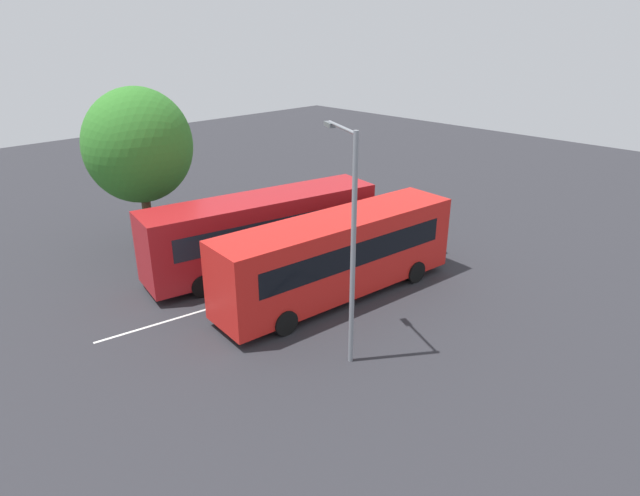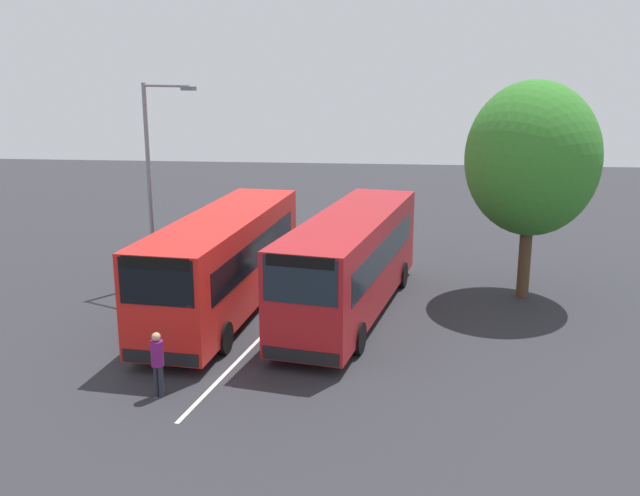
% 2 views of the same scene
% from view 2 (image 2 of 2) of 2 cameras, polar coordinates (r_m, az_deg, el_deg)
% --- Properties ---
extents(ground_plane, '(77.59, 77.59, 0.00)m').
position_cam_2_polar(ground_plane, '(24.59, -2.60, -4.99)').
color(ground_plane, '#2B2B30').
extents(bus_far_left, '(10.89, 3.42, 3.37)m').
position_cam_2_polar(bus_far_left, '(23.98, -7.69, -1.00)').
color(bus_far_left, red).
rests_on(bus_far_left, ground).
extents(bus_center_left, '(10.95, 4.39, 3.37)m').
position_cam_2_polar(bus_center_left, '(23.78, 2.50, -1.01)').
color(bus_center_left, '#AD191E').
rests_on(bus_center_left, ground).
extents(pedestrian, '(0.43, 0.43, 1.72)m').
position_cam_2_polar(pedestrian, '(18.48, -12.91, -8.66)').
color(pedestrian, '#232833').
rests_on(pedestrian, ground).
extents(street_lamp, '(1.19, 2.30, 7.58)m').
position_cam_2_polar(street_lamp, '(27.21, -13.22, 6.02)').
color(street_lamp, gray).
rests_on(street_lamp, ground).
extents(depot_tree, '(5.13, 4.62, 7.74)m').
position_cam_2_polar(depot_tree, '(25.92, 16.63, 6.86)').
color(depot_tree, '#4C3823').
rests_on(depot_tree, ground).
extents(lane_stripe_outer_left, '(16.52, 2.95, 0.01)m').
position_cam_2_polar(lane_stripe_outer_left, '(24.59, -2.60, -4.98)').
color(lane_stripe_outer_left, silver).
rests_on(lane_stripe_outer_left, ground).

